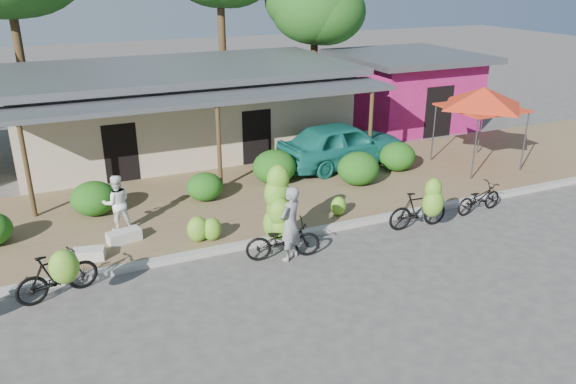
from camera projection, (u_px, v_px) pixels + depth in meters
name	position (u px, v px, depth m)	size (l,w,h in m)	color
ground	(300.00, 278.00, 13.18)	(100.00, 100.00, 0.00)	#4B4846
sidewalk	(232.00, 201.00, 17.41)	(60.00, 6.00, 0.12)	#846647
curb	(268.00, 240.00, 14.85)	(60.00, 0.25, 0.15)	#A8A399
shop_main	(182.00, 109.00, 21.84)	(13.00, 8.50, 3.35)	#C5AF95
shop_pink	(406.00, 88.00, 25.86)	(6.00, 6.00, 3.25)	#C11D75
tree_near_right	(310.00, 5.00, 26.44)	(4.43, 4.25, 6.85)	#533921
hedge_1	(93.00, 198.00, 16.14)	(1.28, 1.15, 1.00)	#185212
hedge_2	(205.00, 187.00, 17.19)	(1.12, 1.01, 0.87)	#185212
hedge_3	(274.00, 167.00, 18.51)	(1.46, 1.31, 1.14)	#185212
hedge_4	(358.00, 168.00, 18.43)	(1.41, 1.27, 1.10)	#185212
hedge_5	(397.00, 157.00, 19.75)	(1.30, 1.17, 1.01)	#185212
red_canopy	(483.00, 97.00, 19.52)	(3.50, 3.50, 2.86)	#59595E
bike_left	(58.00, 274.00, 12.11)	(1.87, 1.37, 1.41)	black
bike_center	(280.00, 221.00, 14.02)	(1.98, 1.36, 2.29)	black
bike_right	(422.00, 207.00, 15.37)	(1.83, 1.22, 1.69)	black
bike_far_right	(479.00, 198.00, 16.62)	(1.74, 0.76, 0.88)	black
loose_banana_a	(198.00, 229.00, 14.58)	(0.56, 0.48, 0.70)	#7EC330
loose_banana_b	(212.00, 229.00, 14.66)	(0.50, 0.43, 0.63)	#7EC330
loose_banana_c	(339.00, 206.00, 16.17)	(0.46, 0.39, 0.57)	#7EC330
sack_near	(124.00, 236.00, 14.65)	(0.85, 0.40, 0.30)	beige
sack_far	(89.00, 254.00, 13.74)	(0.75, 0.38, 0.28)	beige
vendor	(290.00, 224.00, 13.73)	(0.70, 0.46, 1.92)	gray
bystander	(117.00, 203.00, 15.10)	(0.76, 0.59, 1.57)	white
teal_van	(342.00, 144.00, 20.11)	(1.92, 4.78, 1.63)	#197368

